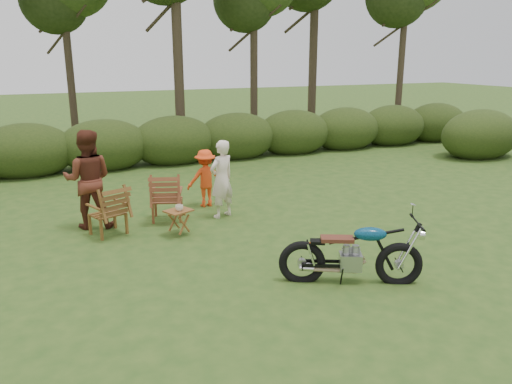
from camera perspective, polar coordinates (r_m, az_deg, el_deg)
name	(u,v)px	position (r m, az deg, el deg)	size (l,w,h in m)	color
ground	(341,285)	(7.18, 9.68, -10.44)	(80.00, 80.00, 0.00)	#284818
tree_line	(179,30)	(15.66, -8.76, 17.83)	(22.52, 11.62, 8.14)	#352B1C
motorcycle	(349,282)	(7.31, 10.61, -10.02)	(1.89, 0.72, 1.08)	#0B699B
lawn_chair_right	(168,219)	(9.90, -10.02, -3.11)	(0.65, 0.65, 0.94)	brown
lawn_chair_left	(109,234)	(9.35, -16.44, -4.63)	(0.62, 0.62, 0.90)	brown
side_table	(179,223)	(8.96, -8.80, -3.47)	(0.45, 0.38, 0.46)	brown
cup	(179,208)	(8.83, -8.76, -1.80)	(0.14, 0.14, 0.11)	beige
adult_a	(222,216)	(9.95, -3.86, -2.80)	(0.56, 0.37, 1.53)	#F6DECA
adult_b	(92,226)	(9.85, -18.19, -3.76)	(0.89, 0.69, 1.82)	#5B271A
child	(206,206)	(10.67, -5.72, -1.58)	(0.78, 0.45, 1.21)	#F44517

